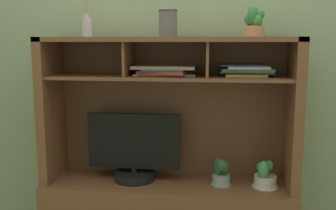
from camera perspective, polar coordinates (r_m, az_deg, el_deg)
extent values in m
cube|color=gray|center=(2.75, 0.69, 8.52)|extent=(6.00, 0.02, 2.80)
cube|color=brown|center=(2.75, -16.44, -0.54)|extent=(0.06, 0.37, 0.95)
cube|color=brown|center=(2.56, 17.68, -1.30)|extent=(0.06, 0.37, 0.95)
cube|color=brown|center=(2.72, 0.47, -0.59)|extent=(1.57, 0.02, 0.92)
cube|color=brown|center=(2.50, 0.00, 9.45)|extent=(1.63, 0.37, 0.03)
cube|color=brown|center=(2.51, 0.00, 4.01)|extent=(1.51, 0.34, 0.02)
cube|color=brown|center=(2.55, -5.66, 6.67)|extent=(0.02, 0.32, 0.21)
cube|color=brown|center=(2.48, 5.81, 6.60)|extent=(0.02, 0.32, 0.21)
cylinder|color=black|center=(2.70, -4.89, -10.16)|extent=(0.27, 0.27, 0.05)
cylinder|color=black|center=(2.69, -4.90, -9.34)|extent=(0.04, 0.04, 0.03)
cube|color=black|center=(2.63, -4.96, -5.22)|extent=(0.62, 0.03, 0.37)
cube|color=black|center=(2.62, -5.03, -5.30)|extent=(0.59, 0.00, 0.34)
cylinder|color=#8B9F91|center=(2.63, 7.67, -10.63)|extent=(0.11, 0.11, 0.07)
cylinder|color=#8B9F91|center=(2.64, 7.66, -11.22)|extent=(0.13, 0.13, 0.01)
ellipsoid|color=#285734|center=(2.60, 8.12, -8.73)|extent=(0.06, 0.07, 0.08)
ellipsoid|color=#285734|center=(2.64, 7.71, -9.18)|extent=(0.05, 0.04, 0.09)
ellipsoid|color=#285734|center=(2.60, 7.25, -8.78)|extent=(0.05, 0.07, 0.12)
ellipsoid|color=#285734|center=(2.58, 7.77, -8.61)|extent=(0.07, 0.06, 0.08)
cylinder|color=beige|center=(2.64, 13.86, -10.61)|extent=(0.14, 0.14, 0.08)
cylinder|color=beige|center=(2.65, 13.83, -11.31)|extent=(0.16, 0.16, 0.01)
ellipsoid|color=#429150|center=(2.61, 14.37, -8.46)|extent=(0.05, 0.07, 0.06)
ellipsoid|color=#429150|center=(2.64, 13.48, -8.71)|extent=(0.08, 0.07, 0.07)
ellipsoid|color=#429150|center=(2.57, 13.60, -9.15)|extent=(0.07, 0.06, 0.12)
cube|color=gold|center=(2.56, 11.06, 4.33)|extent=(0.26, 0.25, 0.02)
cube|color=slate|center=(2.55, 11.36, 4.65)|extent=(0.34, 0.20, 0.01)
cube|color=#456A67|center=(2.54, 11.32, 5.00)|extent=(0.32, 0.21, 0.02)
cube|color=beige|center=(2.54, 11.35, 5.39)|extent=(0.27, 0.25, 0.01)
cube|color=#384586|center=(2.54, 10.99, 5.68)|extent=(0.30, 0.21, 0.01)
cube|color=beige|center=(2.54, -0.45, 4.43)|extent=(0.39, 0.18, 0.01)
cube|color=#AD3230|center=(2.53, -0.49, 4.78)|extent=(0.33, 0.29, 0.02)
cube|color=#2C3E48|center=(2.52, -0.41, 5.13)|extent=(0.27, 0.26, 0.01)
cube|color=gray|center=(2.53, -0.49, 5.49)|extent=(0.40, 0.24, 0.02)
cylinder|color=#B4AEAC|center=(2.64, -11.60, 10.90)|extent=(0.07, 0.07, 0.12)
cylinder|color=#B4AEAC|center=(2.65, -11.66, 12.44)|extent=(0.03, 0.03, 0.02)
cylinder|color=tan|center=(2.65, -11.63, 14.14)|extent=(0.00, 0.03, 0.18)
cylinder|color=tan|center=(2.65, -11.64, 14.13)|extent=(0.03, 0.02, 0.18)
cylinder|color=tan|center=(2.66, -11.70, 14.13)|extent=(0.04, 0.01, 0.17)
cylinder|color=tan|center=(2.65, -11.78, 14.13)|extent=(0.01, 0.02, 0.18)
cylinder|color=tan|center=(2.65, -11.80, 14.13)|extent=(0.01, 0.02, 0.18)
cylinder|color=tan|center=(2.65, -11.76, 14.14)|extent=(0.04, 0.01, 0.17)
cylinder|color=tan|center=(2.65, -11.68, 14.14)|extent=(0.03, 0.03, 0.17)
cylinder|color=#B8774F|center=(2.48, 12.40, 10.32)|extent=(0.12, 0.12, 0.06)
cylinder|color=#B8774F|center=(2.48, 12.38, 9.68)|extent=(0.13, 0.13, 0.01)
ellipsoid|color=#337237|center=(2.48, 13.01, 12.60)|extent=(0.06, 0.06, 0.07)
ellipsoid|color=#337237|center=(2.50, 12.59, 12.28)|extent=(0.04, 0.06, 0.12)
ellipsoid|color=#337237|center=(2.49, 11.73, 12.05)|extent=(0.07, 0.05, 0.08)
ellipsoid|color=#337237|center=(2.48, 12.13, 12.59)|extent=(0.06, 0.07, 0.12)
ellipsoid|color=#337237|center=(2.46, 12.82, 11.71)|extent=(0.06, 0.05, 0.08)
cylinder|color=#565654|center=(2.50, 0.01, 11.57)|extent=(0.12, 0.12, 0.15)
torus|color=#565654|center=(2.51, 0.01, 13.53)|extent=(0.12, 0.12, 0.02)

